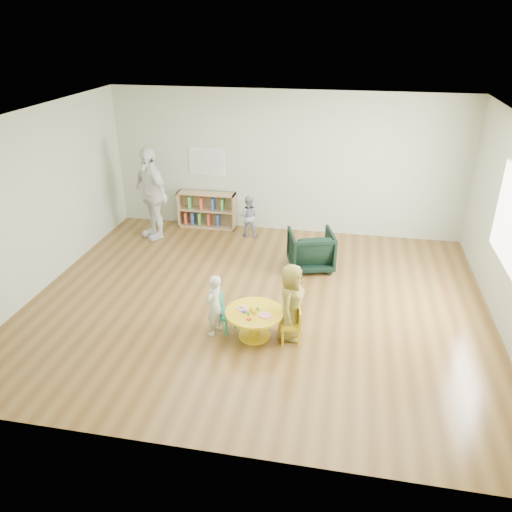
# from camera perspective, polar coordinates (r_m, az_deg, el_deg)

# --- Properties ---
(room) EXTENTS (7.10, 7.00, 2.80)m
(room) POSITION_cam_1_polar(r_m,az_deg,el_deg) (7.01, 0.24, 8.11)
(room) COLOR brown
(room) RESTS_ON ground
(activity_table) EXTENTS (0.80, 0.80, 0.44)m
(activity_table) POSITION_cam_1_polar(r_m,az_deg,el_deg) (6.86, -0.18, -7.24)
(activity_table) COLOR gold
(activity_table) RESTS_ON ground
(kid_chair_left) EXTENTS (0.36, 0.36, 0.52)m
(kid_chair_left) POSITION_cam_1_polar(r_m,az_deg,el_deg) (7.04, -3.92, -6.39)
(kid_chair_left) COLOR #198D61
(kid_chair_left) RESTS_ON ground
(kid_chair_right) EXTENTS (0.31, 0.31, 0.51)m
(kid_chair_right) POSITION_cam_1_polar(r_m,az_deg,el_deg) (6.80, 4.31, -7.78)
(kid_chair_right) COLOR gold
(kid_chair_right) RESTS_ON ground
(bookshelf) EXTENTS (1.20, 0.30, 0.75)m
(bookshelf) POSITION_cam_1_polar(r_m,az_deg,el_deg) (10.50, -5.65, 5.28)
(bookshelf) COLOR #9E8258
(bookshelf) RESTS_ON ground
(alphabet_poster) EXTENTS (0.74, 0.01, 0.54)m
(alphabet_poster) POSITION_cam_1_polar(r_m,az_deg,el_deg) (10.31, -5.62, 10.65)
(alphabet_poster) COLOR white
(alphabet_poster) RESTS_ON ground
(armchair) EXTENTS (0.92, 0.93, 0.69)m
(armchair) POSITION_cam_1_polar(r_m,az_deg,el_deg) (8.72, 6.29, 0.69)
(armchair) COLOR black
(armchair) RESTS_ON ground
(child_left) EXTENTS (0.30, 0.38, 0.90)m
(child_left) POSITION_cam_1_polar(r_m,az_deg,el_deg) (6.87, -4.79, -5.62)
(child_left) COLOR silver
(child_left) RESTS_ON ground
(child_right) EXTENTS (0.43, 0.59, 1.10)m
(child_right) POSITION_cam_1_polar(r_m,az_deg,el_deg) (6.73, 4.04, -5.30)
(child_right) COLOR yellow
(child_right) RESTS_ON ground
(toddler) EXTENTS (0.43, 0.34, 0.84)m
(toddler) POSITION_cam_1_polar(r_m,az_deg,el_deg) (9.95, -0.88, 4.57)
(toddler) COLOR #1C2048
(toddler) RESTS_ON ground
(adult_caretaker) EXTENTS (1.11, 1.01, 1.81)m
(adult_caretaker) POSITION_cam_1_polar(r_m,az_deg,el_deg) (9.97, -11.92, 7.03)
(adult_caretaker) COLOR white
(adult_caretaker) RESTS_ON ground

